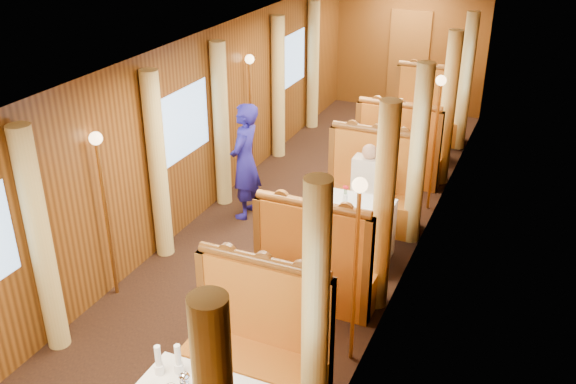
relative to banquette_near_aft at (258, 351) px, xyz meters
The scene contains 39 objects.
floor 2.63m from the banquette_near_aft, 106.79° to the left, with size 3.00×12.00×0.01m, color black, non-canonical shape.
ceiling 3.32m from the banquette_near_aft, 106.79° to the left, with size 3.00×12.00×0.01m, color silver, non-canonical shape.
wall_far 8.56m from the banquette_near_aft, 95.05° to the left, with size 3.00×2.50×0.01m, color brown, non-canonical shape.
wall_left 3.45m from the banquette_near_aft, 132.15° to the left, with size 12.00×2.50×0.01m, color brown, non-canonical shape.
wall_right 2.72m from the banquette_near_aft, 73.21° to the left, with size 12.00×2.50×0.01m, color brown, non-canonical shape.
doorway_far 8.51m from the banquette_near_aft, 95.07° to the left, with size 0.80×0.04×2.00m, color brown.
banquette_near_aft is the anchor object (origin of this frame).
table_mid 2.49m from the banquette_near_aft, 90.00° to the left, with size 1.05×0.72×0.75m, color white.
banquette_mid_fwd 1.47m from the banquette_near_aft, 90.00° to the left, with size 1.30×0.55×1.34m.
banquette_mid_aft 3.50m from the banquette_near_aft, 90.00° to the left, with size 1.30×0.55×1.34m.
table_far 5.99m from the banquette_near_aft, 90.00° to the left, with size 1.05×0.72×0.75m, color white.
banquette_far_fwd 4.97m from the banquette_near_aft, 90.00° to the left, with size 1.30×0.55×1.34m.
banquette_far_aft 7.00m from the banquette_near_aft, 90.00° to the left, with size 1.30×0.55×1.34m.
teapot_back 1.05m from the banquette_near_aft, 98.22° to the right, with size 0.15×0.11×0.12m, color silver, non-canonical shape.
cup_inboard 1.07m from the banquette_near_aft, 115.12° to the right, with size 0.08×0.08×0.26m.
cup_outboard 0.97m from the banquette_near_aft, 109.05° to the right, with size 0.08×0.08×0.26m.
rose_vase_mid 2.51m from the banquette_near_aft, 90.57° to the left, with size 0.06×0.06×0.36m.
rose_vase_far 6.02m from the banquette_near_aft, 89.96° to the left, with size 0.06×0.06×0.36m.
curtain_left_near_b 2.27m from the banquette_near_aft, behind, with size 0.22×0.22×2.35m, color #D5BC6D.
window_right_near 1.62m from the banquette_near_aft, 54.07° to the right, with size 1.20×0.90×0.01m, color #81ADE3, non-canonical shape.
curtain_right_near_b 1.01m from the banquette_near_aft, 20.40° to the right, with size 0.22×0.22×2.35m, color #D5BC6D.
window_left_mid 3.50m from the banquette_near_aft, 131.96° to the left, with size 1.20×0.90×0.01m, color #81ADE3, non-canonical shape.
curtain_left_mid_a 2.83m from the banquette_near_aft, 141.31° to the left, with size 0.22×0.22×2.35m, color #D5BC6D.
curtain_left_mid_b 3.97m from the banquette_near_aft, 123.11° to the left, with size 0.22×0.22×2.35m, color #D5BC6D.
window_right_mid 2.79m from the banquette_near_aft, 73.53° to the left, with size 1.20×0.90×0.01m, color #81ADE3, non-canonical shape.
curtain_right_mid_a 1.97m from the banquette_near_aft, 69.73° to the left, with size 0.22×0.22×2.35m, color #D5BC6D.
curtain_right_mid_b 3.41m from the banquette_near_aft, 79.08° to the left, with size 0.22×0.22×2.35m, color #D5BC6D.
window_left_far 6.47m from the banquette_near_aft, 110.47° to the left, with size 1.20×0.90×0.01m, color #81ADE3, non-canonical shape.
curtain_left_far_a 5.67m from the banquette_near_aft, 112.25° to the left, with size 0.22×0.22×2.35m, color #D5BC6D.
curtain_left_far_b 7.13m from the banquette_near_aft, 107.48° to the left, with size 0.22×0.22×2.35m, color #D5BC6D.
window_right_far 6.12m from the banquette_near_aft, 83.00° to the left, with size 1.20×0.90×0.01m, color #81ADE3, non-canonical shape.
curtain_right_far_a 5.30m from the banquette_near_aft, 83.10° to the left, with size 0.22×0.22×2.35m, color #D5BC6D.
curtain_right_far_b 6.84m from the banquette_near_aft, 84.68° to the left, with size 0.22×0.22×2.35m, color #D5BC6D.
sconce_left_fore 2.47m from the banquette_near_aft, 161.11° to the left, with size 0.14×0.14×1.95m.
sconce_right_fore 1.37m from the banquette_near_aft, 48.54° to the left, with size 0.14×0.14×1.95m.
sconce_left_aft 4.85m from the banquette_near_aft, 116.91° to the left, with size 0.14×0.14×1.95m.
sconce_right_aft 4.39m from the banquette_near_aft, 81.28° to the left, with size 0.14×0.14×1.95m.
steward 3.47m from the banquette_near_aft, 118.57° to the left, with size 0.59×0.39×1.63m, color navy.
passenger 3.30m from the banquette_near_aft, 90.00° to the left, with size 0.40×0.44×0.76m.
Camera 1 is at (2.81, -6.56, 4.23)m, focal length 40.00 mm.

